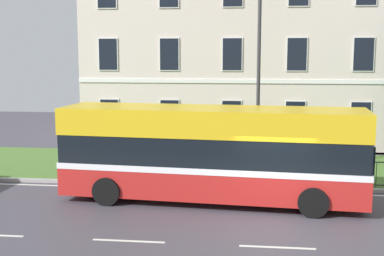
{
  "coord_description": "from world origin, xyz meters",
  "views": [
    {
      "loc": [
        -0.75,
        -14.76,
        5.03
      ],
      "look_at": [
        -2.89,
        3.57,
        2.36
      ],
      "focal_mm": 47.63,
      "sensor_mm": 36.0,
      "label": 1
    }
  ],
  "objects_px": {
    "street_lamp_post": "(259,67)",
    "single_decker_bus": "(212,153)",
    "georgian_townhouse": "(263,34)",
    "litter_bin": "(130,162)"
  },
  "relations": [
    {
      "from": "single_decker_bus",
      "to": "georgian_townhouse",
      "type": "bearing_deg",
      "value": 86.71
    },
    {
      "from": "georgian_townhouse",
      "to": "single_decker_bus",
      "type": "xyz_separation_m",
      "value": [
        -1.92,
        -14.12,
        -4.55
      ]
    },
    {
      "from": "litter_bin",
      "to": "georgian_townhouse",
      "type": "bearing_deg",
      "value": 63.88
    },
    {
      "from": "single_decker_bus",
      "to": "litter_bin",
      "type": "relative_size",
      "value": 9.3
    },
    {
      "from": "georgian_townhouse",
      "to": "litter_bin",
      "type": "relative_size",
      "value": 17.63
    },
    {
      "from": "georgian_townhouse",
      "to": "street_lamp_post",
      "type": "distance_m",
      "value": 11.39
    },
    {
      "from": "street_lamp_post",
      "to": "single_decker_bus",
      "type": "bearing_deg",
      "value": -118.66
    },
    {
      "from": "single_decker_bus",
      "to": "litter_bin",
      "type": "height_order",
      "value": "single_decker_bus"
    },
    {
      "from": "street_lamp_post",
      "to": "litter_bin",
      "type": "height_order",
      "value": "street_lamp_post"
    },
    {
      "from": "single_decker_bus",
      "to": "street_lamp_post",
      "type": "height_order",
      "value": "street_lamp_post"
    }
  ]
}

